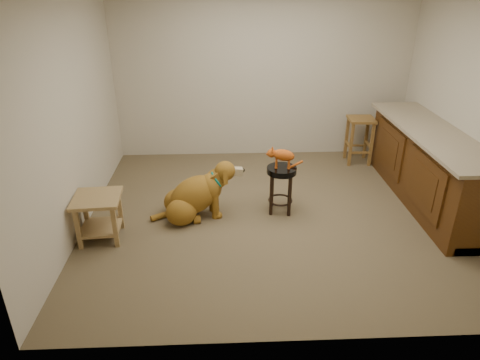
{
  "coord_description": "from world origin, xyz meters",
  "views": [
    {
      "loc": [
        -0.64,
        -4.5,
        2.63
      ],
      "look_at": [
        -0.44,
        0.05,
        0.45
      ],
      "focal_mm": 32.0,
      "sensor_mm": 36.0,
      "label": 1
    }
  ],
  "objects_px": {
    "wood_stool": "(359,139)",
    "side_table": "(99,211)",
    "golden_retriever": "(195,196)",
    "tabby_kitten": "(281,156)",
    "padded_stool": "(281,180)"
  },
  "relations": [
    {
      "from": "padded_stool",
      "to": "tabby_kitten",
      "type": "bearing_deg",
      "value": 165.37
    },
    {
      "from": "wood_stool",
      "to": "side_table",
      "type": "xyz_separation_m",
      "value": [
        -3.44,
        -2.0,
        -0.03
      ]
    },
    {
      "from": "wood_stool",
      "to": "side_table",
      "type": "distance_m",
      "value": 3.98
    },
    {
      "from": "padded_stool",
      "to": "wood_stool",
      "type": "xyz_separation_m",
      "value": [
        1.39,
        1.48,
        -0.05
      ]
    },
    {
      "from": "padded_stool",
      "to": "golden_retriever",
      "type": "xyz_separation_m",
      "value": [
        -1.03,
        -0.09,
        -0.14
      ]
    },
    {
      "from": "padded_stool",
      "to": "wood_stool",
      "type": "height_order",
      "value": "wood_stool"
    },
    {
      "from": "golden_retriever",
      "to": "tabby_kitten",
      "type": "height_order",
      "value": "tabby_kitten"
    },
    {
      "from": "wood_stool",
      "to": "golden_retriever",
      "type": "distance_m",
      "value": 2.89
    },
    {
      "from": "wood_stool",
      "to": "golden_retriever",
      "type": "relative_size",
      "value": 0.62
    },
    {
      "from": "side_table",
      "to": "tabby_kitten",
      "type": "relative_size",
      "value": 1.16
    },
    {
      "from": "padded_stool",
      "to": "side_table",
      "type": "height_order",
      "value": "padded_stool"
    },
    {
      "from": "side_table",
      "to": "tabby_kitten",
      "type": "xyz_separation_m",
      "value": [
        2.04,
        0.52,
        0.4
      ]
    },
    {
      "from": "side_table",
      "to": "wood_stool",
      "type": "bearing_deg",
      "value": 30.17
    },
    {
      "from": "side_table",
      "to": "tabby_kitten",
      "type": "bearing_deg",
      "value": 14.25
    },
    {
      "from": "wood_stool",
      "to": "side_table",
      "type": "height_order",
      "value": "wood_stool"
    }
  ]
}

